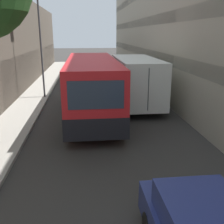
# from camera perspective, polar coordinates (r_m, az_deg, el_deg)

# --- Properties ---
(ground_plane) EXTENTS (150.00, 150.00, 0.00)m
(ground_plane) POSITION_cam_1_polar(r_m,az_deg,el_deg) (13.70, -1.43, -2.21)
(ground_plane) COLOR #33302D
(sidewalk_left) EXTENTS (2.04, 60.00, 0.14)m
(sidewalk_left) POSITION_cam_1_polar(r_m,az_deg,el_deg) (14.10, -20.58, -2.44)
(sidewalk_left) COLOR #9E998E
(sidewalk_left) RESTS_ON ground_plane
(building_right_apartment) EXTENTS (2.40, 60.00, 11.50)m
(building_right_apartment) POSITION_cam_1_polar(r_m,az_deg,el_deg) (14.48, 21.65, 20.70)
(building_right_apartment) COLOR #A89E89
(building_right_apartment) RESTS_ON ground_plane
(bus) EXTENTS (2.61, 9.72, 3.13)m
(bus) POSITION_cam_1_polar(r_m,az_deg,el_deg) (14.58, -4.37, 5.65)
(bus) COLOR red
(bus) RESTS_ON ground_plane
(box_truck) EXTENTS (2.36, 8.84, 3.00)m
(box_truck) POSITION_cam_1_polar(r_m,az_deg,el_deg) (17.54, 4.63, 7.43)
(box_truck) COLOR silver
(box_truck) RESTS_ON ground_plane
(panel_van) EXTENTS (1.92, 4.27, 1.82)m
(panel_van) POSITION_cam_1_polar(r_m,az_deg,el_deg) (26.55, -6.27, 9.19)
(panel_van) COLOR silver
(panel_van) RESTS_ON ground_plane
(street_lamp) EXTENTS (0.36, 0.80, 6.79)m
(street_lamp) POSITION_cam_1_polar(r_m,az_deg,el_deg) (18.76, -15.50, 17.38)
(street_lamp) COLOR #38383D
(street_lamp) RESTS_ON sidewalk_left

